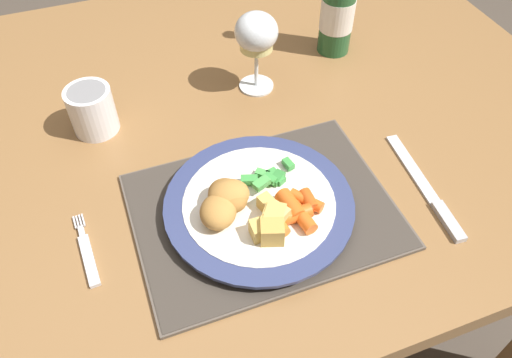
{
  "coord_description": "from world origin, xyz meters",
  "views": [
    {
      "loc": [
        -0.15,
        -0.64,
        1.31
      ],
      "look_at": [
        0.01,
        -0.2,
        0.78
      ],
      "focal_mm": 35.0,
      "sensor_mm": 36.0,
      "label": 1
    }
  ],
  "objects_px": {
    "wine_glass": "(256,36)",
    "drinking_cup": "(92,109)",
    "dining_table": "(213,152)",
    "fork": "(88,254)",
    "dinner_plate": "(259,205)",
    "bottle": "(339,2)",
    "table_knife": "(430,194)"
  },
  "relations": [
    {
      "from": "drinking_cup",
      "to": "table_knife",
      "type": "bearing_deg",
      "value": -36.02
    },
    {
      "from": "drinking_cup",
      "to": "wine_glass",
      "type": "bearing_deg",
      "value": 2.39
    },
    {
      "from": "fork",
      "to": "wine_glass",
      "type": "height_order",
      "value": "wine_glass"
    },
    {
      "from": "fork",
      "to": "bottle",
      "type": "height_order",
      "value": "bottle"
    },
    {
      "from": "drinking_cup",
      "to": "fork",
      "type": "bearing_deg",
      "value": -101.42
    },
    {
      "from": "wine_glass",
      "to": "drinking_cup",
      "type": "distance_m",
      "value": 0.3
    },
    {
      "from": "wine_glass",
      "to": "dining_table",
      "type": "bearing_deg",
      "value": -154.39
    },
    {
      "from": "fork",
      "to": "table_knife",
      "type": "xyz_separation_m",
      "value": [
        0.49,
        -0.07,
        0.0
      ]
    },
    {
      "from": "dinner_plate",
      "to": "table_knife",
      "type": "height_order",
      "value": "dinner_plate"
    },
    {
      "from": "table_knife",
      "to": "drinking_cup",
      "type": "distance_m",
      "value": 0.55
    },
    {
      "from": "wine_glass",
      "to": "bottle",
      "type": "distance_m",
      "value": 0.19
    },
    {
      "from": "dinner_plate",
      "to": "drinking_cup",
      "type": "xyz_separation_m",
      "value": [
        -0.19,
        0.26,
        0.02
      ]
    },
    {
      "from": "dinner_plate",
      "to": "wine_glass",
      "type": "bearing_deg",
      "value": 70.26
    },
    {
      "from": "dinner_plate",
      "to": "fork",
      "type": "distance_m",
      "value": 0.24
    },
    {
      "from": "dinner_plate",
      "to": "drinking_cup",
      "type": "height_order",
      "value": "drinking_cup"
    },
    {
      "from": "bottle",
      "to": "drinking_cup",
      "type": "relative_size",
      "value": 3.62
    },
    {
      "from": "fork",
      "to": "wine_glass",
      "type": "relative_size",
      "value": 0.85
    },
    {
      "from": "fork",
      "to": "dining_table",
      "type": "bearing_deg",
      "value": 42.07
    },
    {
      "from": "fork",
      "to": "wine_glass",
      "type": "distance_m",
      "value": 0.44
    },
    {
      "from": "wine_glass",
      "to": "bottle",
      "type": "height_order",
      "value": "bottle"
    },
    {
      "from": "wine_glass",
      "to": "drinking_cup",
      "type": "bearing_deg",
      "value": -177.61
    },
    {
      "from": "dining_table",
      "to": "drinking_cup",
      "type": "bearing_deg",
      "value": 168.27
    },
    {
      "from": "fork",
      "to": "bottle",
      "type": "distance_m",
      "value": 0.62
    },
    {
      "from": "table_knife",
      "to": "wine_glass",
      "type": "bearing_deg",
      "value": 114.39
    },
    {
      "from": "dining_table",
      "to": "wine_glass",
      "type": "distance_m",
      "value": 0.23
    },
    {
      "from": "wine_glass",
      "to": "bottle",
      "type": "relative_size",
      "value": 0.51
    },
    {
      "from": "drinking_cup",
      "to": "bottle",
      "type": "bearing_deg",
      "value": 8.4
    },
    {
      "from": "dinner_plate",
      "to": "fork",
      "type": "relative_size",
      "value": 2.17
    },
    {
      "from": "dining_table",
      "to": "dinner_plate",
      "type": "relative_size",
      "value": 4.87
    },
    {
      "from": "dinner_plate",
      "to": "bottle",
      "type": "distance_m",
      "value": 0.44
    },
    {
      "from": "dinner_plate",
      "to": "table_knife",
      "type": "relative_size",
      "value": 1.24
    },
    {
      "from": "dinner_plate",
      "to": "wine_glass",
      "type": "xyz_separation_m",
      "value": [
        0.1,
        0.28,
        0.09
      ]
    }
  ]
}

